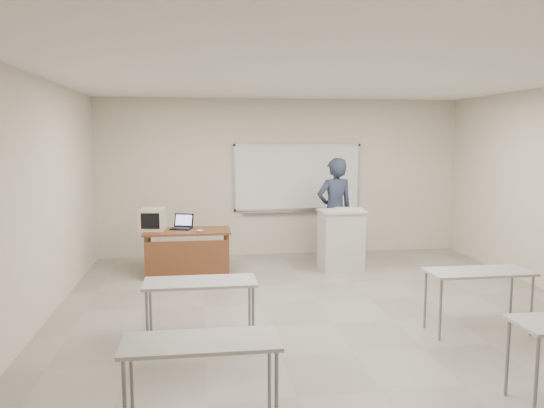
{
  "coord_description": "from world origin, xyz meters",
  "views": [
    {
      "loc": [
        -1.6,
        -6.1,
        2.25
      ],
      "look_at": [
        -0.45,
        2.2,
        1.21
      ],
      "focal_mm": 35.0,
      "sensor_mm": 36.0,
      "label": 1
    }
  ],
  "objects": [
    {
      "name": "crt_monitor",
      "position": [
        -2.35,
        2.73,
        0.93
      ],
      "size": [
        0.39,
        0.44,
        0.37
      ],
      "rotation": [
        0.0,
        0.0,
        -0.14
      ],
      "color": "#BEBC9B",
      "rests_on": "instructor_desk"
    },
    {
      "name": "floor",
      "position": [
        0.0,
        0.0,
        -0.01
      ],
      "size": [
        7.0,
        8.0,
        0.01
      ],
      "primitive_type": "cube",
      "color": "gray",
      "rests_on": "ground"
    },
    {
      "name": "instructor_desk",
      "position": [
        -1.8,
        2.49,
        0.54
      ],
      "size": [
        1.41,
        0.7,
        0.75
      ],
      "rotation": [
        0.0,
        0.0,
        0.0
      ],
      "color": "maroon",
      "rests_on": "floor"
    },
    {
      "name": "student_desks",
      "position": [
        -0.0,
        -1.35,
        0.67
      ],
      "size": [
        4.4,
        2.2,
        0.73
      ],
      "color": "#9F9F9A",
      "rests_on": "floor"
    },
    {
      "name": "keyboard",
      "position": [
        0.95,
        2.65,
        1.05
      ],
      "size": [
        0.49,
        0.24,
        0.03
      ],
      "primitive_type": "cube",
      "rotation": [
        0.0,
        0.0,
        -0.18
      ],
      "color": "#BEBC9B",
      "rests_on": "podium"
    },
    {
      "name": "mouse",
      "position": [
        -1.6,
        2.4,
        0.77
      ],
      "size": [
        0.13,
        0.11,
        0.04
      ],
      "primitive_type": "ellipsoid",
      "rotation": [
        0.0,
        0.0,
        0.41
      ],
      "color": "#AFB1B8",
      "rests_on": "instructor_desk"
    },
    {
      "name": "whiteboard",
      "position": [
        0.3,
        3.97,
        1.48
      ],
      "size": [
        2.48,
        0.1,
        1.31
      ],
      "color": "white",
      "rests_on": "floor"
    },
    {
      "name": "laptop",
      "position": [
        -1.9,
        2.76,
        0.81
      ],
      "size": [
        0.33,
        0.3,
        0.24
      ],
      "rotation": [
        0.0,
        0.0,
        -0.3
      ],
      "color": "black",
      "rests_on": "instructor_desk"
    },
    {
      "name": "podium",
      "position": [
        0.8,
        2.57,
        0.52
      ],
      "size": [
        0.74,
        0.54,
        1.04
      ],
      "rotation": [
        0.0,
        0.0,
        0.06
      ],
      "color": "beige",
      "rests_on": "floor"
    },
    {
      "name": "presenter",
      "position": [
        0.83,
        3.15,
        0.95
      ],
      "size": [
        0.78,
        0.6,
        1.91
      ],
      "primitive_type": "imported",
      "rotation": [
        0.0,
        0.0,
        3.37
      ],
      "color": "black",
      "rests_on": "floor"
    }
  ]
}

